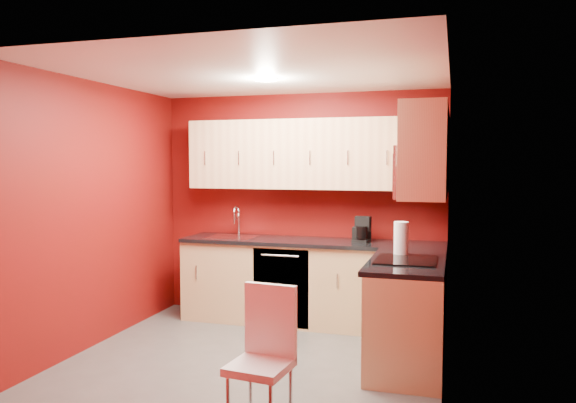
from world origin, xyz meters
The scene contains 21 objects.
floor centered at (0.00, 0.00, 0.00)m, with size 3.20×3.20×0.00m, color #4D4A48.
ceiling centered at (0.00, 0.00, 2.50)m, with size 3.20×3.20×0.00m, color white.
wall_back centered at (0.00, 1.50, 1.25)m, with size 3.20×3.20×0.00m, color #600909.
wall_front centered at (0.00, -1.50, 1.25)m, with size 3.20×3.20×0.00m, color #600909.
wall_left centered at (-1.60, 0.00, 1.25)m, with size 3.00×3.00×0.00m, color #600909.
wall_right centered at (1.60, 0.00, 1.25)m, with size 3.00×3.00×0.00m, color #600909.
base_cabinets_back centered at (0.20, 1.20, 0.43)m, with size 2.80×0.60×0.87m, color tan.
base_cabinets_right centered at (1.30, 0.25, 0.43)m, with size 0.60×1.30×0.87m, color tan.
countertop_back centered at (0.20, 1.19, 0.89)m, with size 2.80×0.63×0.04m, color black.
countertop_right centered at (1.29, 0.23, 0.89)m, with size 0.63×1.27×0.04m, color black.
upper_cabinets_back centered at (0.20, 1.32, 1.83)m, with size 2.80×0.35×0.75m, color #DDAF7D.
upper_cabinets_right centered at (1.42, 0.44, 1.89)m, with size 0.35×1.55×0.75m.
microwave centered at (1.39, 0.20, 1.66)m, with size 0.42×0.76×0.42m.
cooktop centered at (1.28, 0.20, 0.92)m, with size 0.50×0.55×0.01m, color black.
sink centered at (-0.70, 1.20, 0.94)m, with size 0.52×0.42×0.35m.
dishwasher_front centered at (-0.05, 0.91, 0.43)m, with size 0.60×0.02×0.82m, color black.
downlight centered at (0.00, 0.30, 2.48)m, with size 0.20×0.20×0.01m, color white.
coffee_maker centered at (0.74, 1.20, 1.04)m, with size 0.16×0.21×0.26m, color black, non-canonical shape.
napkin_holder centered at (0.72, 1.21, 0.99)m, with size 0.14×0.14×0.15m, color black, non-canonical shape.
paper_towel centered at (1.21, 0.47, 1.06)m, with size 0.17×0.17×0.30m, color white, non-canonical shape.
dining_chair centered at (0.46, -1.20, 0.46)m, with size 0.37×0.39×0.92m, color silver, non-canonical shape.
Camera 1 is at (1.66, -4.57, 1.74)m, focal length 35.00 mm.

